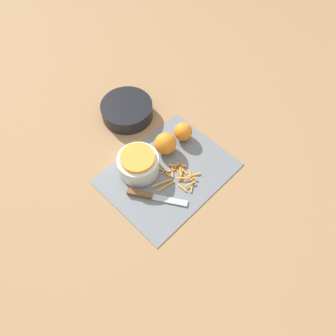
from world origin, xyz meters
The scene contains 8 objects.
ground_plane centered at (0.00, 0.00, 0.00)m, with size 4.00×4.00×0.00m, color #9E754C.
cutting_board centered at (0.00, 0.00, 0.00)m, with size 0.44×0.34×0.01m.
bowl_speckled centered at (-0.06, 0.08, 0.05)m, with size 0.14×0.14×0.08m.
bowl_dark centered at (0.08, 0.30, 0.03)m, with size 0.20×0.20×0.06m.
knife centered at (-0.12, -0.01, 0.01)m, with size 0.13×0.19×0.02m.
orange_left centered at (0.06, 0.08, 0.05)m, with size 0.08×0.08×0.08m.
orange_right centered at (0.15, 0.07, 0.04)m, with size 0.07×0.07×0.07m.
peel_pile centered at (0.01, -0.04, 0.01)m, with size 0.16×0.15×0.01m.
Camera 1 is at (-0.42, -0.42, 1.00)m, focal length 35.00 mm.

